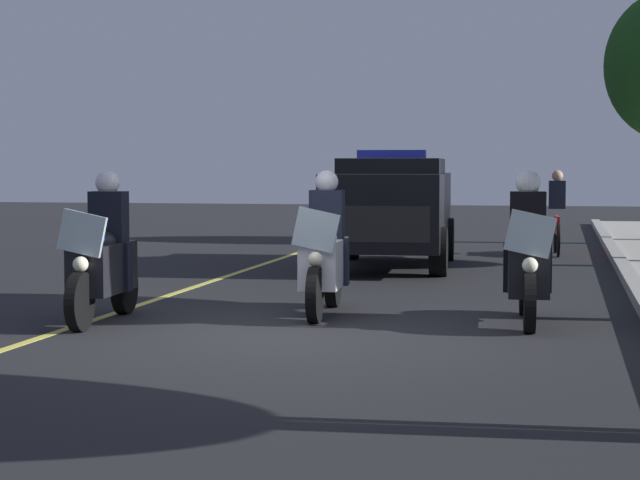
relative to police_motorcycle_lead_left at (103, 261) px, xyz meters
The scene contains 7 objects.
ground_plane 2.44m from the police_motorcycle_lead_left, 78.97° to the left, with size 80.00×80.00×0.00m, color black.
lane_stripe_center 0.84m from the police_motorcycle_lead_left, 21.19° to the right, with size 48.00×0.12×0.01m, color #E0D14C.
police_motorcycle_lead_left is the anchor object (origin of this frame).
police_motorcycle_lead_right 2.59m from the police_motorcycle_lead_left, 116.63° to the left, with size 2.14×0.60×1.72m.
police_motorcycle_trailing 4.79m from the police_motorcycle_lead_left, 100.52° to the left, with size 2.14×0.60×1.72m.
police_suv 7.95m from the police_motorcycle_lead_left, 164.21° to the left, with size 5.01×2.31×2.05m.
cyclist_background 12.13m from the police_motorcycle_lead_left, 155.70° to the left, with size 1.76×0.33×1.69m.
Camera 1 is at (11.59, 2.77, 1.77)m, focal length 63.85 mm.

